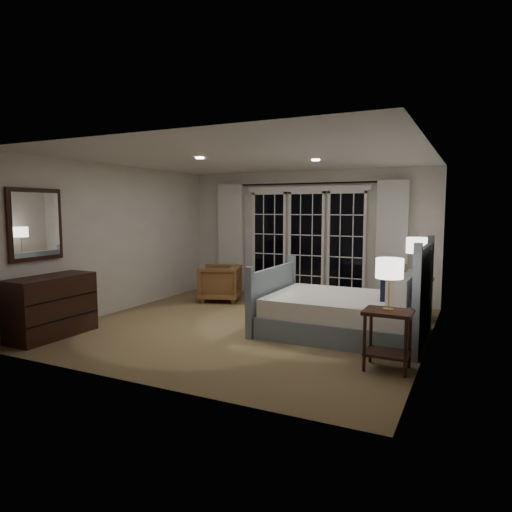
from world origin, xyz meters
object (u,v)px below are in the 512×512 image
at_px(lamp_right, 417,246).
at_px(dresser, 51,306).
at_px(bed, 347,312).
at_px(armchair, 220,283).
at_px(nightstand_left, 388,331).
at_px(lamp_left, 390,269).
at_px(nightstand_right, 415,292).

bearing_deg(lamp_right, dresser, -144.08).
distance_m(bed, armchair, 3.07).
xyz_separation_m(nightstand_left, dresser, (-4.41, -0.70, -0.02)).
relative_size(nightstand_left, dresser, 0.56).
relative_size(lamp_right, armchair, 0.85).
height_order(bed, armchair, bed).
bearing_deg(lamp_left, armchair, 145.46).
bearing_deg(nightstand_right, bed, -120.50).
height_order(nightstand_right, dresser, dresser).
relative_size(nightstand_left, nightstand_right, 0.99).
distance_m(lamp_left, armchair, 4.41).
xyz_separation_m(bed, armchair, (-2.81, 1.26, 0.02)).
bearing_deg(armchair, lamp_right, 71.69).
bearing_deg(dresser, armchair, 75.10).
xyz_separation_m(lamp_left, dresser, (-4.41, -0.70, -0.70)).
relative_size(lamp_left, lamp_right, 0.89).
distance_m(lamp_right, armchair, 3.67).
bearing_deg(nightstand_left, nightstand_right, 90.14).
xyz_separation_m(bed, nightstand_left, (0.77, -1.21, 0.11)).
height_order(nightstand_right, lamp_left, lamp_left).
relative_size(bed, lamp_right, 3.41).
bearing_deg(nightstand_left, lamp_left, -90.00).
distance_m(bed, lamp_right, 1.73).
bearing_deg(lamp_left, nightstand_right, 90.14).
bearing_deg(lamp_right, bed, -120.50).
xyz_separation_m(nightstand_right, lamp_left, (0.01, -2.50, 0.68)).
height_order(bed, lamp_left, bed).
relative_size(nightstand_left, lamp_left, 1.16).
distance_m(bed, lamp_left, 1.64).
distance_m(nightstand_left, dresser, 4.47).
bearing_deg(bed, nightstand_right, 59.50).
bearing_deg(dresser, bed, 27.53).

